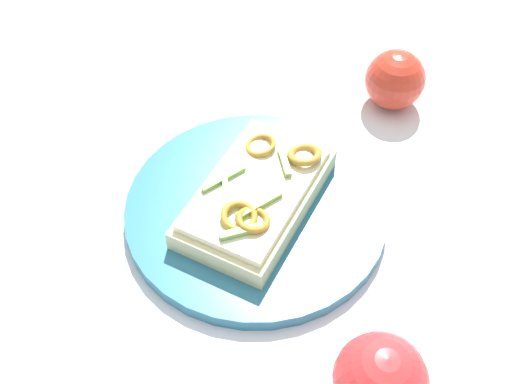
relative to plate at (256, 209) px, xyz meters
name	(u,v)px	position (x,y,z in m)	size (l,w,h in m)	color
ground_plane	(256,214)	(0.00, 0.00, -0.01)	(2.00, 2.00, 0.00)	silver
plate	(256,209)	(0.00, 0.00, 0.00)	(0.27, 0.27, 0.02)	teal
sandwich	(257,194)	(0.00, 0.00, 0.02)	(0.18, 0.21, 0.04)	beige
apple_0	(380,380)	(-0.08, 0.21, 0.03)	(0.08, 0.08, 0.08)	red
apple_2	(395,80)	(-0.18, -0.16, 0.03)	(0.07, 0.07, 0.07)	red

